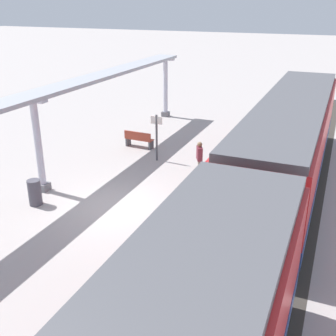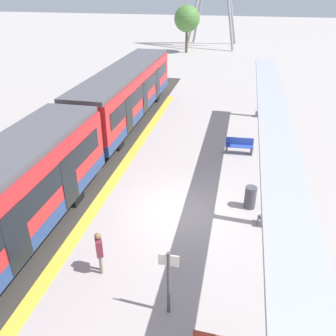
{
  "view_description": "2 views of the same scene",
  "coord_description": "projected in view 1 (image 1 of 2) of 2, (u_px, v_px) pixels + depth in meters",
  "views": [
    {
      "loc": [
        -7.03,
        11.72,
        7.02
      ],
      "look_at": [
        -1.67,
        -0.99,
        1.43
      ],
      "focal_mm": 44.3,
      "sensor_mm": 36.0,
      "label": 1
    },
    {
      "loc": [
        2.03,
        -11.97,
        8.52
      ],
      "look_at": [
        -0.77,
        1.38,
        1.27
      ],
      "focal_mm": 38.21,
      "sensor_mm": 36.0,
      "label": 2
    }
  ],
  "objects": [
    {
      "name": "trash_bin",
      "position": [
        35.0,
        192.0,
        15.17
      ],
      "size": [
        0.48,
        0.48,
        0.97
      ],
      "primitive_type": "cylinder",
      "color": "#494751",
      "rests_on": "ground"
    },
    {
      "name": "passenger_waiting_near_edge",
      "position": [
        199.0,
        155.0,
        17.39
      ],
      "size": [
        0.39,
        0.5,
        1.57
      ],
      "color": "gray",
      "rests_on": "ground"
    },
    {
      "name": "canopy_pillar_second",
      "position": [
        38.0,
        146.0,
        15.8
      ],
      "size": [
        1.1,
        0.44,
        3.7
      ],
      "color": "slate",
      "rests_on": "ground"
    },
    {
      "name": "bench_near_end",
      "position": [
        139.0,
        139.0,
        21.12
      ],
      "size": [
        1.52,
        0.51,
        0.86
      ],
      "color": "#9F3A29",
      "rests_on": "ground"
    },
    {
      "name": "train_near_carriage",
      "position": [
        290.0,
        140.0,
        16.53
      ],
      "size": [
        2.65,
        14.12,
        3.48
      ],
      "color": "red",
      "rests_on": "ground"
    },
    {
      "name": "platform_info_sign",
      "position": [
        157.0,
        133.0,
        19.11
      ],
      "size": [
        0.56,
        0.1,
        2.2
      ],
      "color": "#4C4C51",
      "rests_on": "ground"
    },
    {
      "name": "tactile_edge_strip",
      "position": [
        208.0,
        226.0,
        13.9
      ],
      "size": [
        0.52,
        31.82,
        0.01
      ],
      "primitive_type": "cube",
      "color": "yellow",
      "rests_on": "ground"
    },
    {
      "name": "canopy_pillar_nearest",
      "position": [
        165.0,
        87.0,
        26.34
      ],
      "size": [
        1.1,
        0.44,
        3.7
      ],
      "color": "slate",
      "rests_on": "ground"
    },
    {
      "name": "canopy_beam",
      "position": [
        29.0,
        97.0,
        14.96
      ],
      "size": [
        1.2,
        25.78,
        0.16
      ],
      "primitive_type": "cube",
      "color": "#A8AAB2",
      "rests_on": "canopy_pillar_nearest"
    },
    {
      "name": "trackbed",
      "position": [
        263.0,
        237.0,
        13.23
      ],
      "size": [
        3.2,
        43.82,
        0.01
      ],
      "primitive_type": "cube",
      "color": "#38332D",
      "rests_on": "ground"
    },
    {
      "name": "ground_plane",
      "position": [
        116.0,
        207.0,
        15.18
      ],
      "size": [
        176.0,
        176.0,
        0.0
      ],
      "primitive_type": "plane",
      "color": "#A9A19D"
    }
  ]
}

